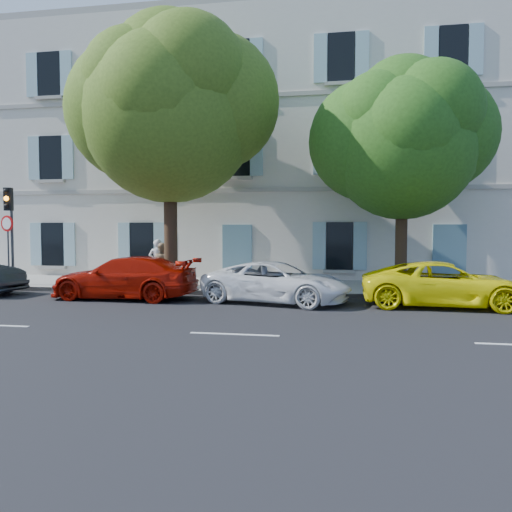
% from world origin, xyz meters
% --- Properties ---
extents(ground, '(90.00, 90.00, 0.00)m').
position_xyz_m(ground, '(0.00, 0.00, 0.00)').
color(ground, black).
extents(sidewalk, '(36.00, 4.50, 0.15)m').
position_xyz_m(sidewalk, '(0.00, 4.45, 0.07)').
color(sidewalk, '#A09E96').
rests_on(sidewalk, ground).
extents(kerb, '(36.00, 0.16, 0.16)m').
position_xyz_m(kerb, '(0.00, 2.28, 0.08)').
color(kerb, '#9E998E').
rests_on(kerb, ground).
extents(building, '(28.00, 7.00, 12.00)m').
position_xyz_m(building, '(0.00, 10.20, 6.00)').
color(building, beige).
rests_on(building, ground).
extents(car_red_coupe, '(4.89, 2.09, 1.40)m').
position_xyz_m(car_red_coupe, '(-4.77, 0.84, 0.70)').
color(car_red_coupe, '#9E1004').
rests_on(car_red_coupe, ground).
extents(car_white_coupe, '(5.01, 3.15, 1.29)m').
position_xyz_m(car_white_coupe, '(0.30, 0.83, 0.64)').
color(car_white_coupe, white).
rests_on(car_white_coupe, ground).
extents(car_yellow_supercar, '(4.92, 2.43, 1.34)m').
position_xyz_m(car_yellow_supercar, '(5.34, 0.88, 0.67)').
color(car_yellow_supercar, '#FFF10A').
rests_on(car_yellow_supercar, ground).
extents(tree_left, '(6.23, 6.23, 9.65)m').
position_xyz_m(tree_left, '(-3.88, 2.86, 6.36)').
color(tree_left, '#3A2819').
rests_on(tree_left, sidewalk).
extents(tree_right, '(5.07, 5.07, 7.82)m').
position_xyz_m(tree_right, '(4.36, 3.51, 5.16)').
color(tree_right, '#3A2819').
rests_on(tree_right, sidewalk).
extents(traffic_light, '(0.33, 0.42, 3.74)m').
position_xyz_m(traffic_light, '(-10.32, 2.72, 2.86)').
color(traffic_light, '#383A3D').
rests_on(traffic_light, sidewalk).
extents(road_sign, '(0.61, 0.18, 2.68)m').
position_xyz_m(road_sign, '(-10.41, 2.69, 2.09)').
color(road_sign, '#383A3D').
rests_on(road_sign, sidewalk).
extents(pedestrian_a, '(0.75, 0.63, 1.76)m').
position_xyz_m(pedestrian_a, '(-4.70, 3.59, 1.03)').
color(pedestrian_a, silver).
rests_on(pedestrian_a, sidewalk).
extents(pedestrian_b, '(1.01, 1.01, 1.65)m').
position_xyz_m(pedestrian_b, '(-4.43, 3.45, 0.97)').
color(pedestrian_b, tan).
rests_on(pedestrian_b, sidewalk).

